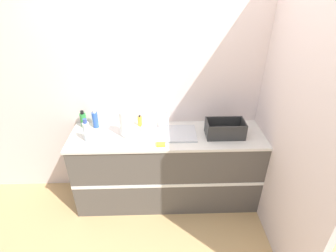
{
  "coord_description": "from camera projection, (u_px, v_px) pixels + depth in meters",
  "views": [
    {
      "loc": [
        -0.07,
        -2.07,
        2.39
      ],
      "look_at": [
        0.0,
        0.25,
        1.03
      ],
      "focal_mm": 28.0,
      "sensor_mm": 36.0,
      "label": 1
    }
  ],
  "objects": [
    {
      "name": "counter_cabinet",
      "position": [
        168.0,
        168.0,
        3.0
      ],
      "size": [
        2.07,
        0.58,
        0.91
      ],
      "color": "#514C47",
      "rests_on": "ground_plane"
    },
    {
      "name": "wall_back",
      "position": [
        167.0,
        89.0,
        2.84
      ],
      "size": [
        4.44,
        0.06,
        2.6
      ],
      "color": "silver",
      "rests_on": "ground_plane"
    },
    {
      "name": "paper_towel_roll",
      "position": [
        126.0,
        123.0,
        2.69
      ],
      "size": [
        0.12,
        0.12,
        0.28
      ],
      "color": "#4C4C51",
      "rests_on": "counter_cabinet"
    },
    {
      "name": "soap_dispenser",
      "position": [
        140.0,
        121.0,
        2.91
      ],
      "size": [
        0.05,
        0.05,
        0.13
      ],
      "color": "gold",
      "rests_on": "counter_cabinet"
    },
    {
      "name": "wall_right",
      "position": [
        273.0,
        99.0,
        2.6
      ],
      "size": [
        0.06,
        2.56,
        2.6
      ],
      "color": "silver",
      "rests_on": "ground_plane"
    },
    {
      "name": "bottle_clear",
      "position": [
        87.0,
        131.0,
        2.62
      ],
      "size": [
        0.07,
        0.07,
        0.25
      ],
      "color": "silver",
      "rests_on": "counter_cabinet"
    },
    {
      "name": "sponge",
      "position": [
        161.0,
        145.0,
        2.59
      ],
      "size": [
        0.09,
        0.06,
        0.02
      ],
      "color": "yellow",
      "rests_on": "counter_cabinet"
    },
    {
      "name": "bottle_blue",
      "position": [
        95.0,
        120.0,
        2.86
      ],
      "size": [
        0.06,
        0.06,
        0.22
      ],
      "color": "#2D56B7",
      "rests_on": "counter_cabinet"
    },
    {
      "name": "sink",
      "position": [
        168.0,
        133.0,
        2.77
      ],
      "size": [
        0.59,
        0.33,
        0.21
      ],
      "color": "silver",
      "rests_on": "counter_cabinet"
    },
    {
      "name": "ground_plane",
      "position": [
        168.0,
        214.0,
        2.99
      ],
      "size": [
        12.0,
        12.0,
        0.0
      ],
      "primitive_type": "plane",
      "color": "tan"
    },
    {
      "name": "dish_rack",
      "position": [
        225.0,
        130.0,
        2.72
      ],
      "size": [
        0.4,
        0.22,
        0.17
      ],
      "color": "#2D2D2D",
      "rests_on": "counter_cabinet"
    },
    {
      "name": "bottle_green",
      "position": [
        83.0,
        120.0,
        2.87
      ],
      "size": [
        0.07,
        0.07,
        0.2
      ],
      "color": "#2D8C3D",
      "rests_on": "counter_cabinet"
    }
  ]
}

